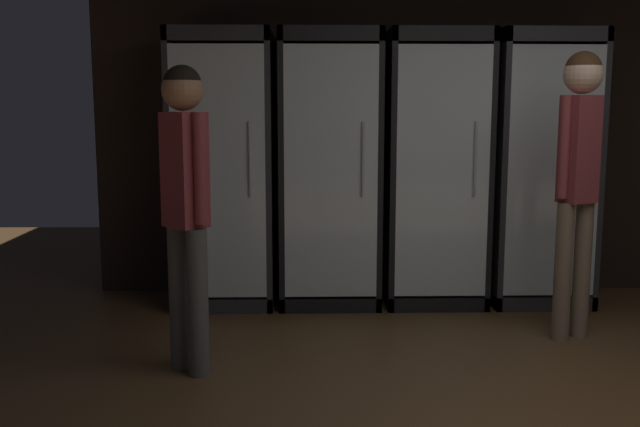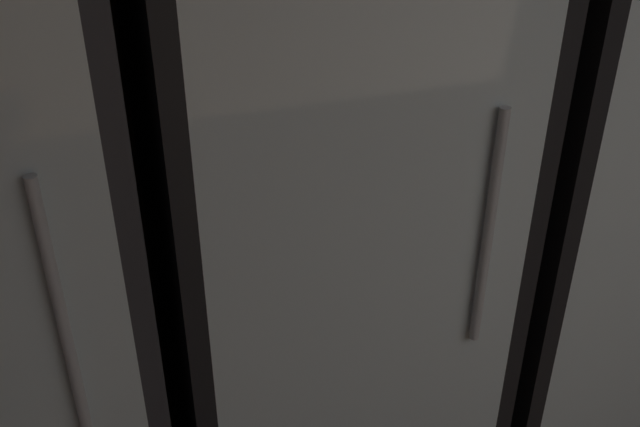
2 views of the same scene
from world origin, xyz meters
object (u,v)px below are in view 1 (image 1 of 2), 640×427
Objects in this scene: cooler_left at (329,171)px; shopper_far at (185,188)px; shopper_near at (579,160)px; cooler_center at (433,171)px; cooler_right at (536,171)px; cooler_far_left at (224,172)px.

cooler_left is 1.64m from shopper_far.
cooler_center is at bearing 127.14° from shopper_near.
cooler_right reaches higher than shopper_near.
cooler_far_left is at bearing -179.99° from cooler_center.
cooler_left is at bearing 60.57° from shopper_far.
cooler_right is at bearing -0.05° from cooler_center.
cooler_left reaches higher than shopper_near.
cooler_far_left and cooler_center have the same top height.
shopper_near is (1.46, -0.92, 0.15)m from cooler_left.
cooler_right is (1.51, -0.00, 0.00)m from cooler_left.
shopper_far is at bearing -119.43° from cooler_left.
cooler_far_left is at bearing 157.37° from shopper_near.
shopper_near is at bearing -93.60° from cooler_right.
shopper_near is (2.21, -0.92, 0.15)m from cooler_far_left.
shopper_far is at bearing -167.45° from shopper_near.
cooler_right is 2.72m from shopper_far.
cooler_left is 1.00× the size of cooler_right.
cooler_far_left and cooler_right have the same top height.
shopper_near reaches higher than shopper_far.
cooler_center is at bearing 0.05° from cooler_left.
cooler_center is at bearing 42.42° from shopper_far.
cooler_center is (1.51, 0.00, 0.00)m from cooler_far_left.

